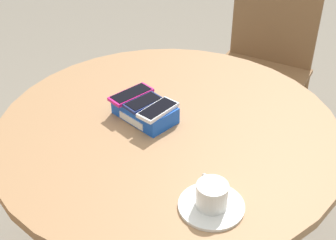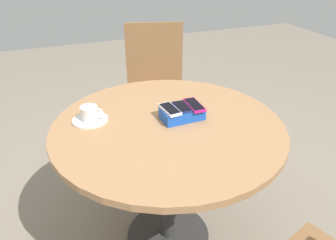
% 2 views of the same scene
% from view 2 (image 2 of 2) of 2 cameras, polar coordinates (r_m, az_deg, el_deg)
% --- Properties ---
extents(ground_plane, '(8.00, 8.00, 0.00)m').
position_cam_2_polar(ground_plane, '(1.93, 0.00, -19.49)').
color(ground_plane, gray).
extents(round_table, '(1.05, 1.05, 0.72)m').
position_cam_2_polar(round_table, '(1.53, 0.00, -4.35)').
color(round_table, '#2D2D2D').
rests_on(round_table, ground_plane).
extents(phone_box, '(0.19, 0.12, 0.05)m').
position_cam_2_polar(phone_box, '(1.50, 2.46, 1.16)').
color(phone_box, blue).
rests_on(phone_box, round_table).
extents(phone_magenta, '(0.06, 0.14, 0.01)m').
position_cam_2_polar(phone_magenta, '(1.51, 4.59, 2.66)').
color(phone_magenta, '#D11975').
rests_on(phone_magenta, phone_box).
extents(phone_navy, '(0.06, 0.12, 0.01)m').
position_cam_2_polar(phone_navy, '(1.49, 2.43, 2.30)').
color(phone_navy, navy).
rests_on(phone_navy, phone_box).
extents(phone_white, '(0.07, 0.13, 0.01)m').
position_cam_2_polar(phone_white, '(1.47, 0.31, 1.88)').
color(phone_white, silver).
rests_on(phone_white, phone_box).
extents(saucer, '(0.16, 0.16, 0.01)m').
position_cam_2_polar(saucer, '(1.54, -13.40, 0.03)').
color(saucer, silver).
rests_on(saucer, round_table).
extents(coffee_cup, '(0.10, 0.08, 0.06)m').
position_cam_2_polar(coffee_cup, '(1.52, -13.47, 1.24)').
color(coffee_cup, silver).
rests_on(coffee_cup, saucer).
extents(chair_far_side, '(0.53, 0.53, 0.94)m').
position_cam_2_polar(chair_far_side, '(2.35, -2.11, 5.19)').
color(chair_far_side, brown).
rests_on(chair_far_side, ground_plane).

